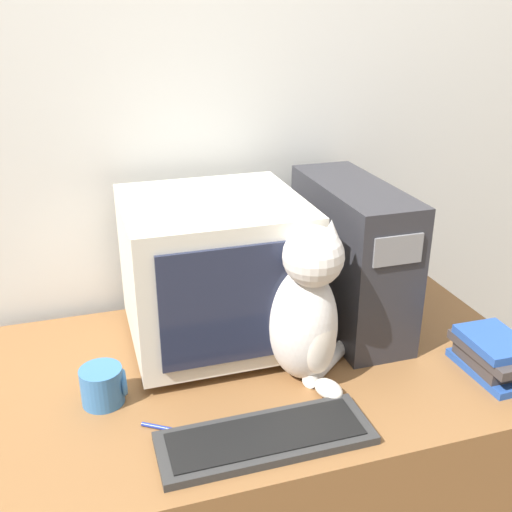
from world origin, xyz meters
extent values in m
cube|color=silver|center=(0.00, 0.84, 1.25)|extent=(7.00, 0.05, 2.50)
cube|color=brown|center=(0.00, 0.39, 0.36)|extent=(1.33, 0.77, 0.72)
cube|color=beige|center=(-0.08, 0.53, 0.73)|extent=(0.30, 0.24, 0.02)
cube|color=beige|center=(-0.08, 0.53, 0.92)|extent=(0.43, 0.41, 0.36)
cube|color=#1E2338|center=(-0.08, 0.33, 0.92)|extent=(0.34, 0.01, 0.28)
cube|color=#28282D|center=(0.29, 0.52, 0.91)|extent=(0.17, 0.46, 0.39)
cube|color=slate|center=(0.29, 0.29, 1.02)|extent=(0.12, 0.01, 0.07)
cube|color=#2D2D2D|center=(-0.08, 0.12, 0.73)|extent=(0.44, 0.15, 0.02)
cube|color=black|center=(-0.08, 0.12, 0.74)|extent=(0.39, 0.12, 0.00)
ellipsoid|color=silver|center=(0.07, 0.32, 0.86)|extent=(0.20, 0.21, 0.28)
ellipsoid|color=beige|center=(0.09, 0.25, 0.84)|extent=(0.09, 0.07, 0.15)
sphere|color=silver|center=(0.08, 0.29, 1.04)|extent=(0.17, 0.17, 0.13)
cone|color=silver|center=(0.05, 0.28, 1.09)|extent=(0.04, 0.04, 0.04)
cone|color=silver|center=(0.12, 0.30, 1.09)|extent=(0.04, 0.04, 0.04)
ellipsoid|color=beige|center=(0.10, 0.22, 0.74)|extent=(0.07, 0.09, 0.04)
cylinder|color=silver|center=(0.14, 0.32, 0.74)|extent=(0.17, 0.15, 0.03)
cube|color=#234793|center=(0.52, 0.19, 0.73)|extent=(0.14, 0.21, 0.02)
cube|color=#383333|center=(0.52, 0.19, 0.75)|extent=(0.13, 0.16, 0.03)
cube|color=#383333|center=(0.52, 0.19, 0.78)|extent=(0.15, 0.20, 0.02)
cube|color=#234793|center=(0.51, 0.19, 0.80)|extent=(0.13, 0.17, 0.02)
cylinder|color=navy|center=(-0.25, 0.20, 0.72)|extent=(0.14, 0.09, 0.01)
cylinder|color=#33669E|center=(-0.39, 0.35, 0.76)|extent=(0.09, 0.09, 0.09)
torus|color=#33669E|center=(-0.34, 0.35, 0.76)|extent=(0.01, 0.06, 0.06)
camera|label=1|loc=(-0.39, -0.80, 1.54)|focal=42.00mm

